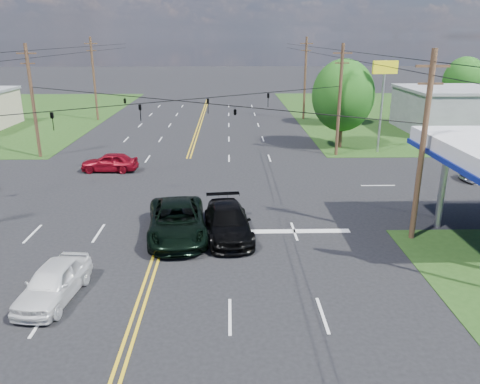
{
  "coord_description": "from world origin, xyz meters",
  "views": [
    {
      "loc": [
        3.52,
        -19.18,
        10.0
      ],
      "look_at": [
        4.12,
        6.0,
        1.61
      ],
      "focal_mm": 35.0,
      "sensor_mm": 36.0,
      "label": 1
    }
  ],
  "objects_px": {
    "pole_nw": "(33,100)",
    "tree_right_a": "(343,95)",
    "retail_ne": "(468,111)",
    "tree_far_r": "(464,81)",
    "suv_black": "(228,222)",
    "pickup_dkgreen": "(177,221)",
    "pole_ne": "(340,99)",
    "pole_left_far": "(94,78)",
    "tree_right_b": "(340,89)",
    "pole_right_far": "(305,78)",
    "pickup_white": "(53,282)",
    "pole_se": "(423,146)"
  },
  "relations": [
    {
      "from": "tree_right_a",
      "to": "pickup_dkgreen",
      "type": "relative_size",
      "value": 1.29
    },
    {
      "from": "pole_se",
      "to": "pole_right_far",
      "type": "height_order",
      "value": "pole_right_far"
    },
    {
      "from": "tree_far_r",
      "to": "pickup_dkgreen",
      "type": "height_order",
      "value": "tree_far_r"
    },
    {
      "from": "pickup_dkgreen",
      "to": "suv_black",
      "type": "distance_m",
      "value": 2.66
    },
    {
      "from": "pole_se",
      "to": "tree_right_a",
      "type": "bearing_deg",
      "value": 87.27
    },
    {
      "from": "pole_se",
      "to": "pole_right_far",
      "type": "relative_size",
      "value": 0.95
    },
    {
      "from": "pole_nw",
      "to": "tree_right_b",
      "type": "distance_m",
      "value": 33.1
    },
    {
      "from": "tree_right_a",
      "to": "pickup_dkgreen",
      "type": "xyz_separation_m",
      "value": [
        -13.22,
        -20.5,
        -3.99
      ]
    },
    {
      "from": "pole_right_far",
      "to": "pickup_dkgreen",
      "type": "xyz_separation_m",
      "value": [
        -12.22,
        -36.5,
        -4.29
      ]
    },
    {
      "from": "retail_ne",
      "to": "pole_right_far",
      "type": "height_order",
      "value": "pole_right_far"
    },
    {
      "from": "tree_right_a",
      "to": "suv_black",
      "type": "height_order",
      "value": "tree_right_a"
    },
    {
      "from": "pole_nw",
      "to": "pole_right_far",
      "type": "relative_size",
      "value": 0.95
    },
    {
      "from": "suv_black",
      "to": "tree_far_r",
      "type": "bearing_deg",
      "value": 45.18
    },
    {
      "from": "pole_right_far",
      "to": "pickup_dkgreen",
      "type": "height_order",
      "value": "pole_right_far"
    },
    {
      "from": "retail_ne",
      "to": "tree_far_r",
      "type": "distance_m",
      "value": 11.02
    },
    {
      "from": "pole_se",
      "to": "tree_far_r",
      "type": "bearing_deg",
      "value": 61.7
    },
    {
      "from": "pole_right_far",
      "to": "pole_nw",
      "type": "bearing_deg",
      "value": -143.84
    },
    {
      "from": "pole_left_far",
      "to": "pole_ne",
      "type": "bearing_deg",
      "value": -36.16
    },
    {
      "from": "tree_right_b",
      "to": "pole_se",
      "type": "bearing_deg",
      "value": -96.05
    },
    {
      "from": "retail_ne",
      "to": "pole_ne",
      "type": "xyz_separation_m",
      "value": [
        -17.0,
        -11.0,
        2.72
      ]
    },
    {
      "from": "retail_ne",
      "to": "pole_nw",
      "type": "xyz_separation_m",
      "value": [
        -43.0,
        -11.0,
        2.72
      ]
    },
    {
      "from": "pickup_dkgreen",
      "to": "pickup_white",
      "type": "distance_m",
      "value": 7.41
    },
    {
      "from": "pickup_dkgreen",
      "to": "suv_black",
      "type": "bearing_deg",
      "value": -6.69
    },
    {
      "from": "pole_se",
      "to": "pickup_dkgreen",
      "type": "bearing_deg",
      "value": 177.66
    },
    {
      "from": "pole_left_far",
      "to": "tree_right_b",
      "type": "bearing_deg",
      "value": -7.72
    },
    {
      "from": "tree_right_a",
      "to": "retail_ne",
      "type": "bearing_deg",
      "value": 26.57
    },
    {
      "from": "pole_ne",
      "to": "pickup_dkgreen",
      "type": "distance_m",
      "value": 21.72
    },
    {
      "from": "pole_right_far",
      "to": "pickup_white",
      "type": "relative_size",
      "value": 2.31
    },
    {
      "from": "pole_right_far",
      "to": "pickup_white",
      "type": "distance_m",
      "value": 45.85
    },
    {
      "from": "pole_se",
      "to": "suv_black",
      "type": "xyz_separation_m",
      "value": [
        -9.57,
        0.5,
        -4.11
      ]
    },
    {
      "from": "pole_ne",
      "to": "pickup_dkgreen",
      "type": "height_order",
      "value": "pole_ne"
    },
    {
      "from": "pole_nw",
      "to": "tree_right_a",
      "type": "height_order",
      "value": "pole_nw"
    },
    {
      "from": "pole_se",
      "to": "pole_right_far",
      "type": "xyz_separation_m",
      "value": [
        0.0,
        37.0,
        0.25
      ]
    },
    {
      "from": "pole_nw",
      "to": "pickup_dkgreen",
      "type": "relative_size",
      "value": 1.5
    },
    {
      "from": "pole_ne",
      "to": "suv_black",
      "type": "relative_size",
      "value": 1.72
    },
    {
      "from": "tree_right_a",
      "to": "suv_black",
      "type": "bearing_deg",
      "value": -117.27
    },
    {
      "from": "pole_se",
      "to": "pole_ne",
      "type": "distance_m",
      "value": 18.0
    },
    {
      "from": "retail_ne",
      "to": "pole_ne",
      "type": "bearing_deg",
      "value": -147.09
    },
    {
      "from": "retail_ne",
      "to": "pole_left_far",
      "type": "relative_size",
      "value": 1.4
    },
    {
      "from": "pole_nw",
      "to": "pickup_dkgreen",
      "type": "distance_m",
      "value": 22.63
    },
    {
      "from": "retail_ne",
      "to": "suv_black",
      "type": "distance_m",
      "value": 38.99
    },
    {
      "from": "tree_right_b",
      "to": "pickup_white",
      "type": "height_order",
      "value": "tree_right_b"
    },
    {
      "from": "retail_ne",
      "to": "pole_se",
      "type": "bearing_deg",
      "value": -120.38
    },
    {
      "from": "tree_right_a",
      "to": "tree_far_r",
      "type": "height_order",
      "value": "tree_right_a"
    },
    {
      "from": "pole_ne",
      "to": "tree_far_r",
      "type": "height_order",
      "value": "pole_ne"
    },
    {
      "from": "pole_nw",
      "to": "pole_ne",
      "type": "xyz_separation_m",
      "value": [
        26.0,
        0.0,
        0.0
      ]
    },
    {
      "from": "pole_ne",
      "to": "tree_right_b",
      "type": "height_order",
      "value": "pole_ne"
    },
    {
      "from": "pole_right_far",
      "to": "pickup_dkgreen",
      "type": "distance_m",
      "value": 38.73
    },
    {
      "from": "pole_nw",
      "to": "pole_left_far",
      "type": "xyz_separation_m",
      "value": [
        0.0,
        19.0,
        0.25
      ]
    },
    {
      "from": "suv_black",
      "to": "pickup_white",
      "type": "relative_size",
      "value": 1.28
    }
  ]
}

